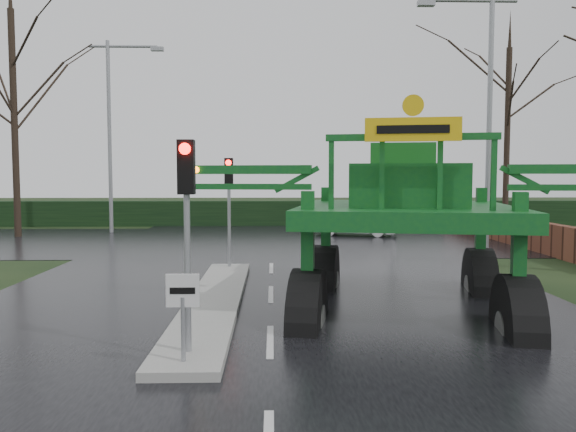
{
  "coord_description": "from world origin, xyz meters",
  "views": [
    {
      "loc": [
        0.05,
        -9.83,
        2.95
      ],
      "look_at": [
        0.42,
        3.73,
        2.0
      ],
      "focal_mm": 35.0,
      "sensor_mm": 36.0,
      "label": 1
    }
  ],
  "objects_px": {
    "traffic_signal_far": "(393,184)",
    "white_sedan": "(355,236)",
    "crop_sprayer": "(309,192)",
    "traffic_signal_near": "(187,200)",
    "street_light_right": "(482,98)",
    "traffic_signal_mid": "(229,189)",
    "keep_left_sign": "(183,303)",
    "street_light_left_far": "(115,119)"
  },
  "relations": [
    {
      "from": "traffic_signal_far",
      "to": "white_sedan",
      "type": "distance_m",
      "value": 4.05
    },
    {
      "from": "traffic_signal_far",
      "to": "crop_sprayer",
      "type": "height_order",
      "value": "crop_sprayer"
    },
    {
      "from": "traffic_signal_near",
      "to": "street_light_right",
      "type": "relative_size",
      "value": 0.35
    },
    {
      "from": "traffic_signal_mid",
      "to": "traffic_signal_far",
      "type": "distance_m",
      "value": 14.75
    },
    {
      "from": "keep_left_sign",
      "to": "street_light_left_far",
      "type": "height_order",
      "value": "street_light_left_far"
    },
    {
      "from": "traffic_signal_near",
      "to": "street_light_right",
      "type": "bearing_deg",
      "value": 53.87
    },
    {
      "from": "keep_left_sign",
      "to": "street_light_left_far",
      "type": "distance_m",
      "value": 23.11
    },
    {
      "from": "traffic_signal_mid",
      "to": "crop_sprayer",
      "type": "height_order",
      "value": "crop_sprayer"
    },
    {
      "from": "street_light_right",
      "to": "white_sedan",
      "type": "relative_size",
      "value": 2.47
    },
    {
      "from": "street_light_left_far",
      "to": "white_sedan",
      "type": "distance_m",
      "value": 13.89
    },
    {
      "from": "street_light_left_far",
      "to": "traffic_signal_mid",
      "type": "bearing_deg",
      "value": -61.14
    },
    {
      "from": "keep_left_sign",
      "to": "crop_sprayer",
      "type": "distance_m",
      "value": 4.0
    },
    {
      "from": "street_light_left_far",
      "to": "keep_left_sign",
      "type": "bearing_deg",
      "value": -72.22
    },
    {
      "from": "traffic_signal_near",
      "to": "traffic_signal_far",
      "type": "bearing_deg",
      "value": 69.64
    },
    {
      "from": "white_sedan",
      "to": "crop_sprayer",
      "type": "bearing_deg",
      "value": -176.66
    },
    {
      "from": "crop_sprayer",
      "to": "white_sedan",
      "type": "height_order",
      "value": "crop_sprayer"
    },
    {
      "from": "keep_left_sign",
      "to": "white_sedan",
      "type": "xyz_separation_m",
      "value": [
        5.47,
        19.44,
        -1.06
      ]
    },
    {
      "from": "traffic_signal_far",
      "to": "crop_sprayer",
      "type": "bearing_deg",
      "value": 72.86
    },
    {
      "from": "traffic_signal_mid",
      "to": "white_sedan",
      "type": "relative_size",
      "value": 0.87
    },
    {
      "from": "keep_left_sign",
      "to": "crop_sprayer",
      "type": "xyz_separation_m",
      "value": [
        2.09,
        3.01,
        1.59
      ]
    },
    {
      "from": "keep_left_sign",
      "to": "traffic_signal_mid",
      "type": "distance_m",
      "value": 9.12
    },
    {
      "from": "street_light_right",
      "to": "street_light_left_far",
      "type": "distance_m",
      "value": 18.24
    },
    {
      "from": "traffic_signal_mid",
      "to": "street_light_right",
      "type": "height_order",
      "value": "street_light_right"
    },
    {
      "from": "white_sedan",
      "to": "traffic_signal_mid",
      "type": "bearing_deg",
      "value": 167.31
    },
    {
      "from": "keep_left_sign",
      "to": "traffic_signal_near",
      "type": "distance_m",
      "value": 1.61
    },
    {
      "from": "traffic_signal_near",
      "to": "keep_left_sign",
      "type": "bearing_deg",
      "value": -90.0
    },
    {
      "from": "traffic_signal_near",
      "to": "white_sedan",
      "type": "bearing_deg",
      "value": 73.89
    },
    {
      "from": "keep_left_sign",
      "to": "white_sedan",
      "type": "bearing_deg",
      "value": 74.28
    },
    {
      "from": "traffic_signal_mid",
      "to": "traffic_signal_far",
      "type": "relative_size",
      "value": 1.0
    },
    {
      "from": "traffic_signal_mid",
      "to": "crop_sprayer",
      "type": "distance_m",
      "value": 6.34
    },
    {
      "from": "street_light_right",
      "to": "white_sedan",
      "type": "distance_m",
      "value": 9.34
    },
    {
      "from": "street_light_left_far",
      "to": "crop_sprayer",
      "type": "xyz_separation_m",
      "value": [
        8.99,
        -18.49,
        -3.35
      ]
    },
    {
      "from": "traffic_signal_near",
      "to": "street_light_right",
      "type": "xyz_separation_m",
      "value": [
        9.49,
        13.01,
        3.4
      ]
    },
    {
      "from": "traffic_signal_far",
      "to": "keep_left_sign",
      "type": "bearing_deg",
      "value": 70.07
    },
    {
      "from": "traffic_signal_mid",
      "to": "keep_left_sign",
      "type": "bearing_deg",
      "value": -90.0
    },
    {
      "from": "traffic_signal_far",
      "to": "street_light_right",
      "type": "xyz_separation_m",
      "value": [
        1.69,
        -8.01,
        3.4
      ]
    },
    {
      "from": "traffic_signal_near",
      "to": "traffic_signal_mid",
      "type": "bearing_deg",
      "value": 90.0
    },
    {
      "from": "crop_sprayer",
      "to": "traffic_signal_far",
      "type": "bearing_deg",
      "value": 83.51
    },
    {
      "from": "street_light_left_far",
      "to": "traffic_signal_near",
      "type": "bearing_deg",
      "value": -71.83
    },
    {
      "from": "street_light_left_far",
      "to": "traffic_signal_far",
      "type": "bearing_deg",
      "value": 0.03
    },
    {
      "from": "keep_left_sign",
      "to": "traffic_signal_mid",
      "type": "height_order",
      "value": "traffic_signal_mid"
    },
    {
      "from": "street_light_left_far",
      "to": "street_light_right",
      "type": "bearing_deg",
      "value": -26.02
    }
  ]
}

